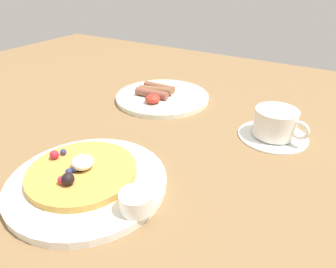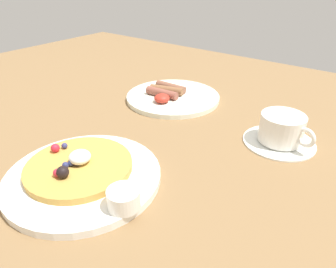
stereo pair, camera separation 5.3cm
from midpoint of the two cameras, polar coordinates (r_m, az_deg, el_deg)
ground_plane at (r=61.82cm, az=-2.92°, el=-3.17°), size 194.62×140.13×3.00cm
pancake_plate at (r=52.30cm, az=-17.82°, el=-8.77°), size 25.86×25.86×1.34cm
pancake_with_berries at (r=52.52cm, az=-18.88°, el=-6.78°), size 17.91×17.91×3.40cm
syrup_ramekin at (r=43.79cm, az=-9.61°, el=-12.54°), size 4.82×4.82×2.88cm
breakfast_plate at (r=81.43cm, az=-2.97°, el=6.93°), size 24.72×24.72×1.21cm
fried_breakfast at (r=81.19cm, az=-4.39°, el=8.02°), size 10.16×12.91×2.37cm
coffee_saucer at (r=66.27cm, az=17.03°, el=-0.30°), size 14.30×14.30×0.65cm
coffee_cup at (r=64.73cm, az=17.54°, el=2.12°), size 11.39×8.67×5.56cm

